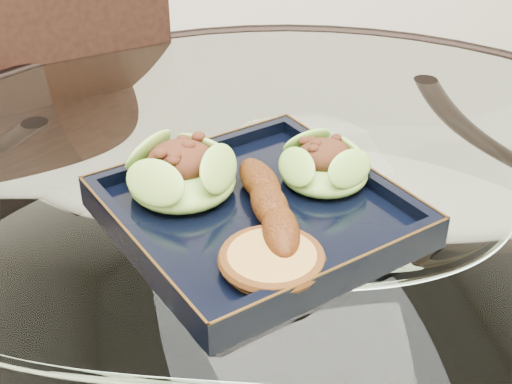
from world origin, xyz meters
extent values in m
cylinder|color=white|center=(0.00, 0.00, 0.76)|extent=(1.10, 1.10, 0.01)
torus|color=black|center=(0.00, 0.00, 0.76)|extent=(1.13, 1.13, 0.02)
cylinder|color=black|center=(0.28, 0.28, 0.38)|extent=(0.04, 0.04, 0.75)
cylinder|color=black|center=(-0.28, 0.28, 0.38)|extent=(0.04, 0.04, 0.75)
cube|color=#331A11|center=(-0.20, 0.33, 0.42)|extent=(0.45, 0.45, 0.04)
cube|color=#331A11|center=(-0.24, 0.49, 0.66)|extent=(0.35, 0.11, 0.41)
cylinder|color=#331A11|center=(-0.39, 0.45, 0.20)|extent=(0.03, 0.03, 0.40)
cylinder|color=#331A11|center=(-0.08, 0.52, 0.20)|extent=(0.03, 0.03, 0.40)
cube|color=black|center=(-0.06, -0.02, 0.77)|extent=(0.34, 0.34, 0.02)
ellipsoid|color=#5E8F29|center=(-0.12, 0.03, 0.80)|extent=(0.15, 0.15, 0.04)
ellipsoid|color=#589F2E|center=(0.03, 0.01, 0.80)|extent=(0.10, 0.10, 0.03)
ellipsoid|color=#642B0A|center=(-0.05, -0.04, 0.80)|extent=(0.04, 0.17, 0.03)
cylinder|color=#AE823A|center=(-0.07, -0.12, 0.79)|extent=(0.09, 0.09, 0.02)
camera|label=1|loc=(-0.21, -0.61, 1.19)|focal=50.00mm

